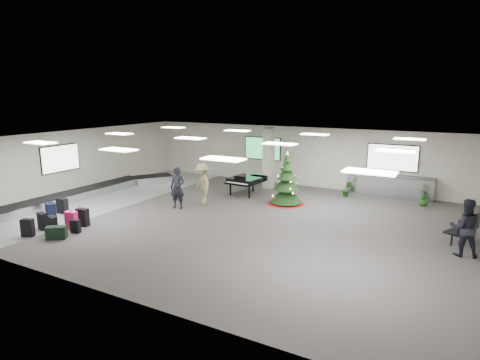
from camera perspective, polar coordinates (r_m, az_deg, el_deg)
The scene contains 21 objects.
ground at distance 16.35m, azimuth -1.06°, elevation -5.41°, with size 18.00×18.00×0.00m, color #393634.
room_envelope at distance 16.57m, azimuth -1.08°, elevation 3.11°, with size 18.02×14.02×3.21m.
baggage_carousel at distance 21.12m, azimuth -19.98°, elevation -1.51°, with size 2.28×9.71×0.43m.
service_counter at distance 20.83m, azimuth 20.47°, elevation -0.79°, with size 4.05×0.65×1.08m.
suitcase_0 at distance 16.03m, azimuth -27.96°, elevation -6.02°, with size 0.47×0.39×0.66m.
suitcase_1 at distance 15.93m, azimuth -25.07°, elevation -5.83°, with size 0.47×0.35×0.67m.
pink_suitcase at distance 16.24m, azimuth -22.85°, elevation -5.28°, with size 0.46×0.31×0.68m.
suitcase_3 at distance 16.42m, azimuth -21.47°, elevation -4.94°, with size 0.48×0.31×0.71m.
navy_suitcase at distance 17.36m, azimuth -25.30°, elevation -4.21°, with size 0.58×0.48×0.80m.
suitcase_5 at distance 16.62m, azimuth -26.31°, elevation -5.27°, with size 0.47×0.35×0.65m.
green_duffel at distance 15.40m, azimuth -24.66°, elevation -6.81°, with size 0.73×0.67×0.46m.
suitcase_7 at distance 15.75m, azimuth -22.35°, elevation -6.12°, with size 0.36×0.25×0.50m.
suitcase_8 at distance 18.46m, azimuth -23.95°, elevation -3.37°, with size 0.47×0.31×0.67m.
christmas_tree at distance 18.33m, azimuth 6.64°, elevation -0.85°, with size 1.71×1.71×2.44m.
grand_piano at distance 19.96m, azimuth 0.85°, elevation -0.00°, with size 1.51×1.89×1.03m.
bench at distance 15.57m, azimuth 29.34°, elevation -5.84°, with size 1.10×1.58×0.96m.
traveler_a at distance 17.69m, azimuth -8.89°, elevation -1.12°, with size 0.67×0.44×1.83m, color black.
traveler_b at distance 18.25m, azimuth -5.38°, elevation -0.56°, with size 1.21×0.69×1.87m, color #93875B.
traveler_bench at distance 14.18m, azimuth 29.36°, elevation -5.92°, with size 0.89×0.69×1.82m, color black.
potted_plant_left at distance 20.25m, azimuth 14.93°, elevation -1.24°, with size 0.43×0.34×0.78m, color #183E13.
potted_plant_right at distance 19.78m, azimuth 24.69°, elevation -2.30°, with size 0.42×0.42×0.76m, color #183E13.
Camera 1 is at (7.76, -13.52, 4.92)m, focal length 30.00 mm.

